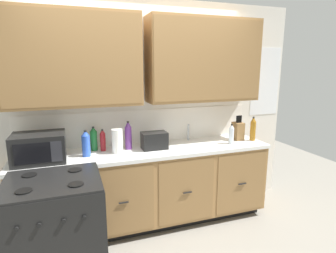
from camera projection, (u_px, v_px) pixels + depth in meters
ground_plane at (157, 238)px, 3.05m from camera, size 8.00×8.00×0.00m
wall_unit at (143, 81)px, 3.15m from camera, size 3.99×0.40×2.58m
counter_run at (149, 186)px, 3.22m from camera, size 2.82×0.64×0.92m
stove_range at (57, 233)px, 2.33m from camera, size 0.76×0.68×0.95m
microwave at (39, 148)px, 2.70m from camera, size 0.48×0.37×0.28m
toaster at (154, 140)px, 3.13m from camera, size 0.28×0.18×0.19m
knife_block at (238, 131)px, 3.51m from camera, size 0.11×0.14×0.31m
sink_faucet at (188, 132)px, 3.49m from camera, size 0.02×0.02×0.20m
paper_towel_roll at (117, 141)px, 2.97m from camera, size 0.12×0.12×0.26m
bottle_blue at (86, 144)px, 2.86m from camera, size 0.08×0.08×0.27m
bottle_violet at (128, 136)px, 3.11m from camera, size 0.08×0.08×0.32m
bottle_red at (103, 140)px, 3.05m from camera, size 0.06×0.06×0.24m
bottle_clear at (231, 134)px, 3.32m from camera, size 0.06×0.06×0.24m
bottle_amber at (253, 129)px, 3.47m from camera, size 0.07×0.07×0.30m
bottle_green at (94, 139)px, 3.07m from camera, size 0.08×0.08×0.26m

